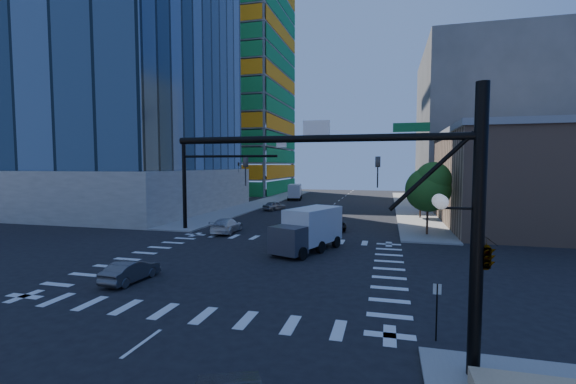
% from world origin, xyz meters
% --- Properties ---
extents(ground, '(160.00, 160.00, 0.00)m').
position_xyz_m(ground, '(0.00, 0.00, 0.00)').
color(ground, black).
rests_on(ground, ground).
extents(road_markings, '(20.00, 20.00, 0.01)m').
position_xyz_m(road_markings, '(0.00, 0.00, 0.01)').
color(road_markings, silver).
rests_on(road_markings, ground).
extents(sidewalk_ne, '(5.00, 60.00, 0.15)m').
position_xyz_m(sidewalk_ne, '(12.50, 40.00, 0.07)').
color(sidewalk_ne, gray).
rests_on(sidewalk_ne, ground).
extents(sidewalk_nw, '(5.00, 60.00, 0.15)m').
position_xyz_m(sidewalk_nw, '(-12.50, 40.00, 0.07)').
color(sidewalk_nw, gray).
rests_on(sidewalk_nw, ground).
extents(construction_building, '(25.16, 34.50, 70.60)m').
position_xyz_m(construction_building, '(-27.41, 61.93, 24.61)').
color(construction_building, gray).
rests_on(construction_building, ground).
extents(commercial_building, '(20.50, 22.50, 10.60)m').
position_xyz_m(commercial_building, '(25.00, 22.00, 5.31)').
color(commercial_building, '#9B755A').
rests_on(commercial_building, ground).
extents(bg_building_ne, '(24.00, 30.00, 28.00)m').
position_xyz_m(bg_building_ne, '(27.00, 55.00, 14.00)').
color(bg_building_ne, '#595650').
rests_on(bg_building_ne, ground).
extents(signal_mast_se, '(10.51, 2.48, 9.00)m').
position_xyz_m(signal_mast_se, '(10.60, -11.50, 5.01)').
color(signal_mast_se, black).
rests_on(signal_mast_se, sidewalk_se).
extents(signal_mast_nw, '(10.20, 0.40, 9.00)m').
position_xyz_m(signal_mast_nw, '(-10.00, 11.50, 5.49)').
color(signal_mast_nw, black).
rests_on(signal_mast_nw, sidewalk_nw).
extents(tree_south, '(4.16, 4.16, 6.82)m').
position_xyz_m(tree_south, '(12.63, 13.90, 4.69)').
color(tree_south, '#382316').
rests_on(tree_south, sidewalk_ne).
extents(tree_north, '(3.54, 3.52, 5.78)m').
position_xyz_m(tree_north, '(12.93, 25.90, 3.99)').
color(tree_north, '#382316').
rests_on(tree_north, sidewalk_ne).
extents(no_parking_sign, '(0.30, 0.06, 2.20)m').
position_xyz_m(no_parking_sign, '(10.70, -9.00, 1.38)').
color(no_parking_sign, black).
rests_on(no_parking_sign, ground).
extents(car_nb_far, '(4.31, 5.69, 1.44)m').
position_xyz_m(car_nb_far, '(3.07, 15.13, 0.72)').
color(car_nb_far, black).
rests_on(car_nb_far, ground).
extents(car_sb_near, '(2.31, 5.10, 1.45)m').
position_xyz_m(car_sb_near, '(-6.50, 10.72, 0.72)').
color(car_sb_near, silver).
rests_on(car_sb_near, ground).
extents(car_sb_mid, '(3.04, 4.23, 1.34)m').
position_xyz_m(car_sb_mid, '(-7.41, 30.18, 0.67)').
color(car_sb_mid, gray).
rests_on(car_sb_mid, ground).
extents(car_sb_cross, '(1.56, 3.84, 1.24)m').
position_xyz_m(car_sb_cross, '(-5.34, -5.47, 0.62)').
color(car_sb_cross, '#454649').
rests_on(car_sb_cross, ground).
extents(box_truck_near, '(4.73, 6.84, 3.30)m').
position_xyz_m(box_truck_near, '(2.81, 4.50, 1.46)').
color(box_truck_near, black).
rests_on(box_truck_near, ground).
extents(box_truck_far, '(3.34, 6.06, 3.01)m').
position_xyz_m(box_truck_far, '(-8.48, 47.90, 1.33)').
color(box_truck_far, black).
rests_on(box_truck_far, ground).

